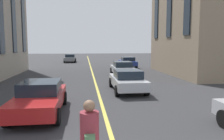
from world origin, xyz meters
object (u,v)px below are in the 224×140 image
(car_silver_oncoming, at_px, (127,80))
(car_grey_parked_a, at_px, (70,58))
(car_silver_parked_b, at_px, (122,68))
(car_red_far, at_px, (40,97))
(car_blue_near, at_px, (128,62))

(car_silver_oncoming, distance_m, car_grey_parked_a, 26.07)
(car_silver_parked_b, relative_size, car_grey_parked_a, 1.00)
(car_red_far, relative_size, car_blue_near, 1.00)
(car_silver_oncoming, relative_size, car_blue_near, 1.00)
(car_silver_oncoming, distance_m, car_blue_near, 15.62)
(car_silver_oncoming, xyz_separation_m, car_grey_parked_a, (25.55, 5.17, 0.00))
(car_grey_parked_a, bearing_deg, car_silver_parked_b, -161.63)
(car_silver_oncoming, height_order, car_red_far, same)
(car_silver_parked_b, height_order, car_red_far, same)
(car_blue_near, distance_m, car_grey_parked_a, 13.12)
(car_silver_parked_b, bearing_deg, car_blue_near, -14.60)
(car_silver_oncoming, height_order, car_blue_near, same)
(car_grey_parked_a, bearing_deg, car_silver_oncoming, -168.55)
(car_grey_parked_a, bearing_deg, car_red_far, -178.83)
(car_grey_parked_a, bearing_deg, car_blue_near, -141.26)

